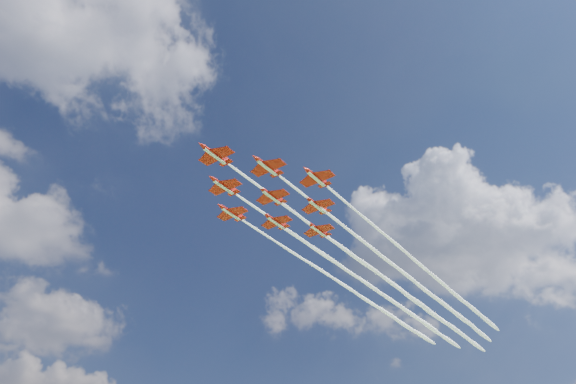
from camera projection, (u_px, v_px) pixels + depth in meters
name	position (u px, v px, depth m)	size (l,w,h in m)	color
jet_lead	(359.00, 259.00, 177.00)	(130.97, 55.52, 2.60)	#AE1309
jet_row2_port	(395.00, 266.00, 180.86)	(130.97, 55.52, 2.60)	#AE1309
jet_row2_starb	(357.00, 277.00, 187.77)	(130.97, 55.52, 2.60)	#AE1309
jet_row3_port	(430.00, 272.00, 184.71)	(130.97, 55.52, 2.60)	#AE1309
jet_row3_centre	(391.00, 283.00, 191.62)	(130.97, 55.52, 2.60)	#AE1309
jet_row3_starb	(356.00, 293.00, 198.53)	(130.97, 55.52, 2.60)	#AE1309
jet_row4_port	(424.00, 289.00, 195.47)	(130.97, 55.52, 2.60)	#AE1309
jet_row4_starb	(388.00, 298.00, 202.38)	(130.97, 55.52, 2.60)	#AE1309
jet_tail	(419.00, 303.00, 206.23)	(130.97, 55.52, 2.60)	#AE1309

